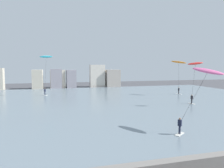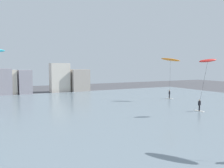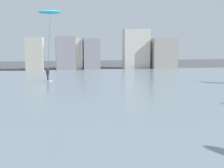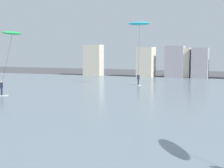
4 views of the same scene
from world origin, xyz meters
TOP-DOWN VIEW (x-y plane):
  - water_bay at (0.00, 30.67)m, footprint 84.00×52.00m
  - far_shore_buildings at (-0.34, 58.10)m, footprint 37.54×5.14m
  - kitesurfer_cyan at (-6.14, 40.91)m, footprint 3.20×3.51m
  - kitesurfer_green at (-15.54, 25.21)m, footprint 4.05×3.28m

SIDE VIEW (x-z plane):
  - water_bay at x=0.00m, z-range 0.00..0.10m
  - far_shore_buildings at x=-0.34m, z-range -0.58..6.53m
  - kitesurfer_green at x=-15.54m, z-range 2.60..9.59m
  - kitesurfer_cyan at x=-6.14m, z-range 3.44..12.40m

